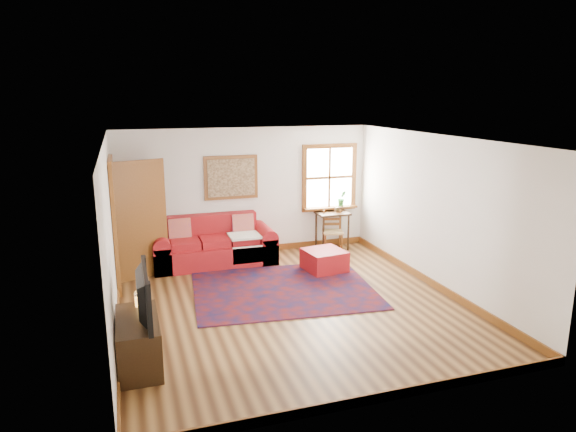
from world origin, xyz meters
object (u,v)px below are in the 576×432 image
object	(u,v)px
red_leather_sofa	(214,248)
media_cabinet	(139,342)
red_ottoman	(324,260)
side_table	(332,218)
ladder_back_chair	(332,230)

from	to	relation	value
red_leather_sofa	media_cabinet	xyz separation A→B (m)	(-1.50, -3.49, -0.00)
red_leather_sofa	media_cabinet	world-z (taller)	red_leather_sofa
red_ottoman	side_table	world-z (taller)	side_table
ladder_back_chair	red_ottoman	bearing A→B (deg)	-119.66
red_ottoman	side_table	distance (m)	1.45
side_table	media_cabinet	distance (m)	5.40
red_ottoman	media_cabinet	size ratio (longest dim) A/B	0.63
red_leather_sofa	ladder_back_chair	bearing A→B (deg)	-0.30
red_leather_sofa	ladder_back_chair	xyz separation A→B (m)	(2.41, -0.01, 0.15)
red_leather_sofa	red_ottoman	xyz separation A→B (m)	(1.82, -1.06, -0.10)
media_cabinet	ladder_back_chair	bearing A→B (deg)	41.61
red_leather_sofa	ladder_back_chair	distance (m)	2.42
side_table	ladder_back_chair	bearing A→B (deg)	-110.46
side_table	media_cabinet	world-z (taller)	side_table
side_table	ladder_back_chair	world-z (taller)	ladder_back_chair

